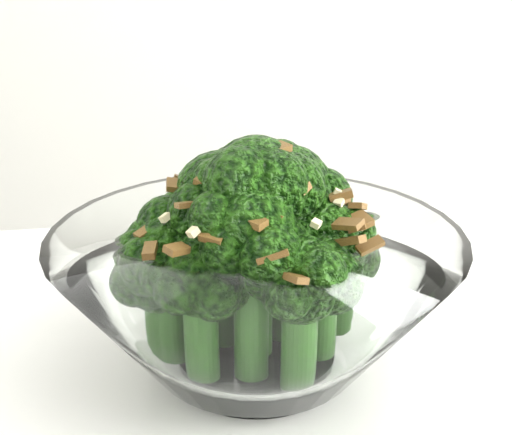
{
  "coord_description": "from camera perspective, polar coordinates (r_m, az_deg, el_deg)",
  "views": [
    {
      "loc": [
        -0.09,
        -0.15,
        1.0
      ],
      "look_at": [
        -0.13,
        0.24,
        0.85
      ],
      "focal_mm": 55.0,
      "sensor_mm": 36.0,
      "label": 1
    }
  ],
  "objects": [
    {
      "name": "broccoli_dish",
      "position": [
        0.44,
        -0.14,
        -4.89
      ],
      "size": [
        0.23,
        0.23,
        0.14
      ],
      "color": "white",
      "rests_on": "table"
    }
  ]
}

